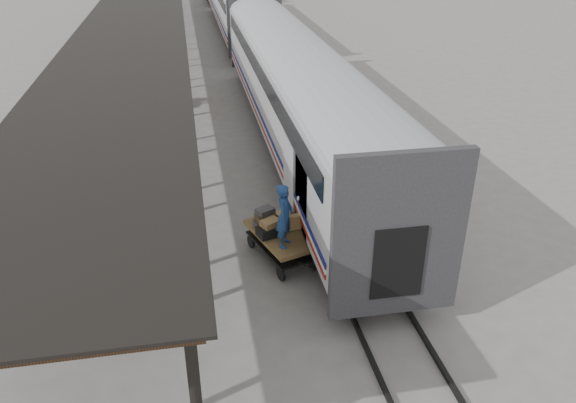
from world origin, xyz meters
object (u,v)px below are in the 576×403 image
Objects in this scene: baggage_cart at (281,239)px; porter at (285,216)px; luggage_tug at (167,96)px; pedestrian at (133,112)px.

porter reaches higher than baggage_cart.
luggage_tug is 3.73m from pedestrian.
baggage_cart is 1.29m from porter.
luggage_tug is 16.07m from porter.
porter is (3.32, -15.68, 1.20)m from luggage_tug.
luggage_tug is at bearing -127.09° from pedestrian.
pedestrian is (-4.77, 12.26, -0.83)m from porter.
luggage_tug is at bearing 36.08° from porter.
pedestrian reaches higher than baggage_cart.
luggage_tug is (-3.32, 15.03, -0.09)m from baggage_cart.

